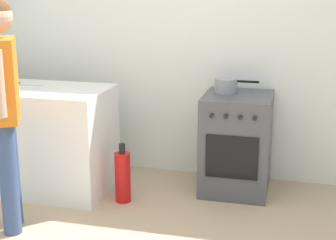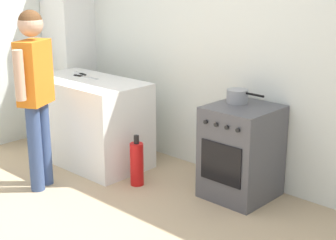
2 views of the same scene
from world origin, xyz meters
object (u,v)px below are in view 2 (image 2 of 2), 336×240
object	(u,v)px
oven_left	(241,152)
knife_bread	(85,77)
fire_extinguisher	(137,164)
person	(35,84)
knife_utility	(80,73)
larder_cabinet	(70,55)
pot	(238,96)

from	to	relation	value
oven_left	knife_bread	size ratio (longest dim) A/B	2.42
fire_extinguisher	knife_bread	bearing A→B (deg)	170.52
oven_left	fire_extinguisher	world-z (taller)	oven_left
person	fire_extinguisher	world-z (taller)	person
knife_utility	knife_bread	world-z (taller)	same
oven_left	larder_cabinet	size ratio (longest dim) A/B	0.42
knife_utility	oven_left	bearing A→B (deg)	6.81
oven_left	fire_extinguisher	distance (m)	1.01
person	fire_extinguisher	size ratio (longest dim) A/B	3.34
knife_bread	person	xyz separation A→B (m)	(0.32, -0.81, 0.10)
pot	fire_extinguisher	world-z (taller)	pot
fire_extinguisher	larder_cabinet	size ratio (longest dim) A/B	0.25
knife_utility	person	xyz separation A→B (m)	(0.50, -0.89, 0.10)
larder_cabinet	knife_utility	bearing A→B (deg)	-27.82
pot	knife_utility	world-z (taller)	pot
fire_extinguisher	oven_left	bearing A→B (deg)	28.78
person	larder_cabinet	bearing A→B (deg)	132.95
oven_left	knife_utility	size ratio (longest dim) A/B	3.38
knife_utility	fire_extinguisher	bearing A→B (deg)	-11.89
knife_utility	knife_bread	distance (m)	0.20
pot	fire_extinguisher	xyz separation A→B (m)	(-0.76, -0.54, -0.70)
pot	person	size ratio (longest dim) A/B	0.22
fire_extinguisher	pot	bearing A→B (deg)	35.57
oven_left	pot	size ratio (longest dim) A/B	2.28
oven_left	person	world-z (taller)	person
knife_bread	larder_cabinet	bearing A→B (deg)	153.09
oven_left	pot	world-z (taller)	pot
oven_left	pot	bearing A→B (deg)	149.96
pot	larder_cabinet	world-z (taller)	larder_cabinet
fire_extinguisher	knife_utility	bearing A→B (deg)	168.11
knife_bread	person	world-z (taller)	person
pot	person	xyz separation A→B (m)	(-1.39, -1.20, 0.09)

